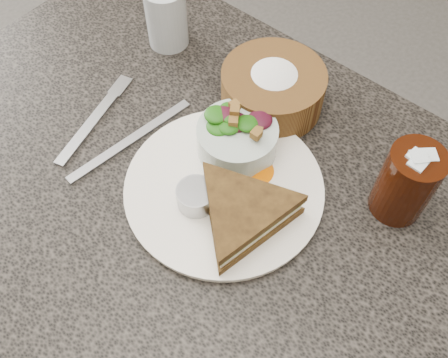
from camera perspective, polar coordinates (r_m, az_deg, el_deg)
name	(u,v)px	position (r m, az deg, el deg)	size (l,w,h in m)	color
floor	(209,337)	(1.41, -1.74, -17.60)	(6.00, 6.00, 0.00)	#524F4D
dining_table	(204,286)	(1.05, -2.28, -12.09)	(1.00, 0.70, 0.75)	black
dinner_plate	(224,188)	(0.71, 0.00, -1.06)	(0.28, 0.28, 0.01)	white
sandwich	(243,213)	(0.66, 2.15, -3.90)	(0.17, 0.17, 0.05)	#523916
salad_bowl	(237,136)	(0.71, 1.53, 4.98)	(0.12, 0.12, 0.07)	#A6B7AF
dressing_ramekin	(196,197)	(0.68, -3.24, -2.04)	(0.05, 0.05, 0.03)	#949699
orange_wedge	(256,166)	(0.71, 3.64, 1.47)	(0.06, 0.06, 0.02)	#FF7001
fork	(91,123)	(0.81, -14.95, 6.17)	(0.02, 0.18, 0.00)	#A5A8AD
knife	(131,140)	(0.78, -10.60, 4.41)	(0.01, 0.22, 0.00)	#96979C
bread_basket	(273,84)	(0.78, 5.65, 10.78)	(0.16, 0.16, 0.09)	brown
cola_glass	(408,180)	(0.69, 20.26, -0.15)	(0.07, 0.07, 0.13)	black
water_glass	(166,17)	(0.89, -6.60, 17.93)	(0.07, 0.07, 0.11)	#AEB7C0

